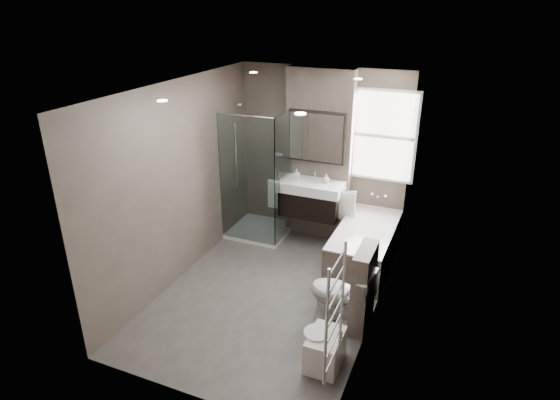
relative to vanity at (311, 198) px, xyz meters
The scene contains 15 objects.
room 1.53m from the vanity, 90.00° to the right, with size 2.70×3.90×2.70m.
vanity_pier 0.66m from the vanity, 90.00° to the left, with size 1.00×0.25×2.60m, color #5A5047.
vanity is the anchor object (origin of this frame).
mirror_cabinet 0.91m from the vanity, 90.00° to the left, with size 0.86×0.08×0.76m.
towel_left 0.56m from the vanity, behind, with size 0.24×0.06×0.44m, color silver.
towel_right 0.56m from the vanity, ahead, with size 0.24×0.06×0.44m, color silver.
shower_enclosure 0.80m from the vanity, behind, with size 0.90×0.90×2.00m.
bathtub 1.07m from the vanity, 19.37° to the right, with size 0.75×1.60×0.57m.
window 1.37m from the vanity, 26.58° to the left, with size 0.98×0.06×1.33m.
toilet 2.00m from the vanity, 60.40° to the right, with size 0.42×0.74×0.75m, color white.
cistern_box 2.08m from the vanity, 54.16° to the right, with size 0.19×0.55×1.00m.
bidet 2.70m from the vanity, 67.44° to the right, with size 0.40×0.46×0.48m.
towel_radiator 3.30m from the vanity, 67.55° to the right, with size 0.03×0.49×1.10m.
soap_bottle_a 0.41m from the vanity, behind, with size 0.08×0.08×0.17m, color white.
soap_bottle_b 0.39m from the vanity, 15.00° to the left, with size 0.10×0.10×0.13m, color white.
Camera 1 is at (2.05, -4.67, 3.48)m, focal length 30.00 mm.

